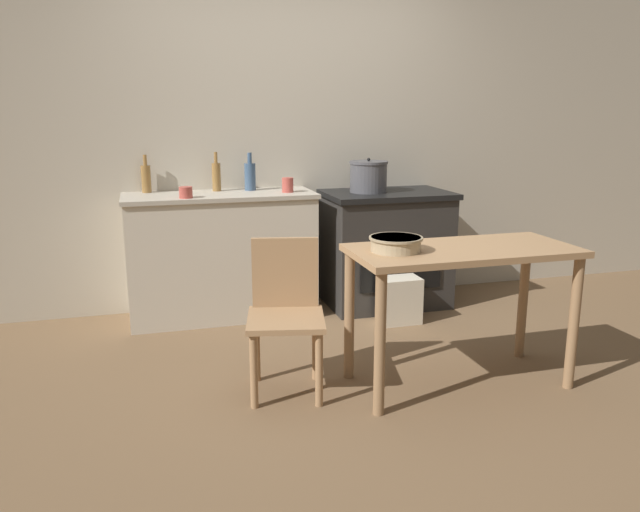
% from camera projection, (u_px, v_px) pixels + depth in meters
% --- Properties ---
extents(ground_plane, '(14.00, 14.00, 0.00)m').
position_uv_depth(ground_plane, '(346.00, 378.00, 3.54)').
color(ground_plane, brown).
extents(wall_back, '(8.00, 0.07, 2.55)m').
position_uv_depth(wall_back, '(282.00, 138.00, 4.73)').
color(wall_back, beige).
rests_on(wall_back, ground_plane).
extents(counter_cabinet, '(1.35, 0.53, 0.91)m').
position_uv_depth(counter_cabinet, '(222.00, 256.00, 4.51)').
color(counter_cabinet, beige).
rests_on(counter_cabinet, ground_plane).
extents(stove, '(0.94, 0.64, 0.88)m').
position_uv_depth(stove, '(386.00, 248.00, 4.80)').
color(stove, '#2D2B28').
rests_on(stove, ground_plane).
extents(work_table, '(1.21, 0.56, 0.77)m').
position_uv_depth(work_table, '(462.00, 270.00, 3.34)').
color(work_table, '#A87F56').
rests_on(work_table, ground_plane).
extents(chair, '(0.48, 0.48, 0.81)m').
position_uv_depth(chair, '(286.00, 311.00, 3.32)').
color(chair, '#A87F56').
rests_on(chair, ground_plane).
extents(flour_sack, '(0.28, 0.20, 0.33)m').
position_uv_depth(flour_sack, '(399.00, 300.00, 4.43)').
color(flour_sack, beige).
rests_on(flour_sack, ground_plane).
extents(stock_pot, '(0.29, 0.29, 0.25)m').
position_uv_depth(stock_pot, '(368.00, 177.00, 4.64)').
color(stock_pot, '#4C4C51').
rests_on(stock_pot, stove).
extents(mixing_bowl_large, '(0.28, 0.28, 0.08)m').
position_uv_depth(mixing_bowl_large, '(396.00, 243.00, 3.21)').
color(mixing_bowl_large, tan).
rests_on(mixing_bowl_large, work_table).
extents(bottle_far_left, '(0.06, 0.06, 0.28)m').
position_uv_depth(bottle_far_left, '(216.00, 176.00, 4.51)').
color(bottle_far_left, olive).
rests_on(bottle_far_left, counter_cabinet).
extents(bottle_left, '(0.07, 0.07, 0.27)m').
position_uv_depth(bottle_left, '(146.00, 178.00, 4.43)').
color(bottle_left, olive).
rests_on(bottle_left, counter_cabinet).
extents(bottle_mid_left, '(0.08, 0.08, 0.27)m').
position_uv_depth(bottle_mid_left, '(250.00, 176.00, 4.56)').
color(bottle_mid_left, '#3D5675').
rests_on(bottle_mid_left, counter_cabinet).
extents(cup_center_left, '(0.08, 0.08, 0.10)m').
position_uv_depth(cup_center_left, '(288.00, 185.00, 4.46)').
color(cup_center_left, '#B74C42').
rests_on(cup_center_left, counter_cabinet).
extents(cup_center, '(0.09, 0.09, 0.08)m').
position_uv_depth(cup_center, '(186.00, 192.00, 4.17)').
color(cup_center, '#B74C42').
rests_on(cup_center, counter_cabinet).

